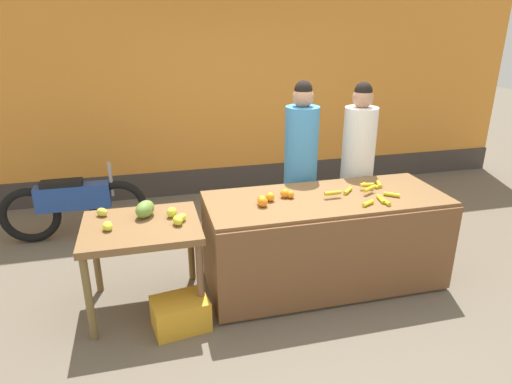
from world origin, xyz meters
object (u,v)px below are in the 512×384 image
produce_sack (214,231)px  vendor_woman_white_shirt (357,168)px  vendor_woman_blue_shirt (300,169)px  parked_motorcycle (74,205)px  produce_crate (181,313)px

produce_sack → vendor_woman_white_shirt: bearing=-8.2°
vendor_woman_blue_shirt → parked_motorcycle: bearing=159.3°
produce_crate → produce_sack: produce_sack is taller
parked_motorcycle → produce_crate: 2.21m
vendor_woman_white_shirt → parked_motorcycle: vendor_woman_white_shirt is taller
produce_sack → parked_motorcycle: bearing=153.7°
vendor_woman_blue_shirt → vendor_woman_white_shirt: 0.62m
parked_motorcycle → produce_crate: size_ratio=3.64×
parked_motorcycle → produce_sack: 1.66m
vendor_woman_blue_shirt → produce_sack: (-0.90, 0.17, -0.68)m
vendor_woman_white_shirt → parked_motorcycle: (-2.99, 0.95, -0.50)m
parked_motorcycle → produce_crate: (1.00, -1.95, -0.27)m
vendor_woman_white_shirt → parked_motorcycle: 3.18m
vendor_woman_blue_shirt → parked_motorcycle: (-2.38, 0.90, -0.52)m
produce_crate → vendor_woman_white_shirt: bearing=26.7°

